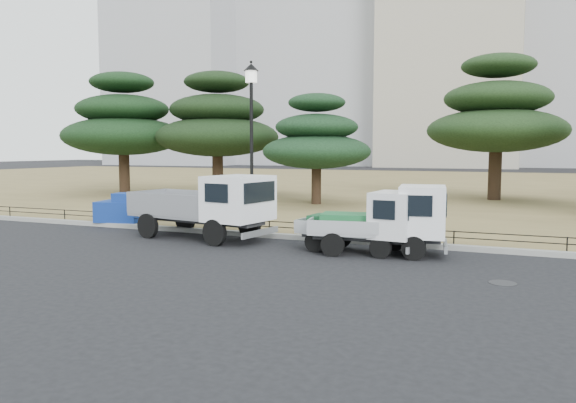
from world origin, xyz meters
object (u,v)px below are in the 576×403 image
at_px(truck_large, 207,204).
at_px(tarp_pile, 121,210).
at_px(truck_kei_front, 366,222).
at_px(street_lamp, 251,119).
at_px(truck_kei_rear, 388,220).

distance_m(truck_large, tarp_pile, 5.09).
height_order(truck_large, truck_kei_front, truck_large).
bearing_deg(tarp_pile, street_lamp, -2.26).
bearing_deg(truck_kei_front, tarp_pile, 175.01).
distance_m(street_lamp, tarp_pile, 6.68).
bearing_deg(truck_large, truck_kei_front, 6.00).
xyz_separation_m(truck_kei_rear, street_lamp, (-5.11, 1.68, 3.01)).
xyz_separation_m(truck_large, truck_kei_front, (5.43, -0.31, -0.30)).
height_order(truck_kei_rear, street_lamp, street_lamp).
bearing_deg(tarp_pile, truck_kei_front, -10.53).
distance_m(truck_kei_rear, tarp_pile, 11.04).
height_order(truck_large, tarp_pile, truck_large).
height_order(truck_large, street_lamp, street_lamp).
relative_size(truck_kei_front, street_lamp, 0.61).
height_order(truck_kei_front, street_lamp, street_lamp).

